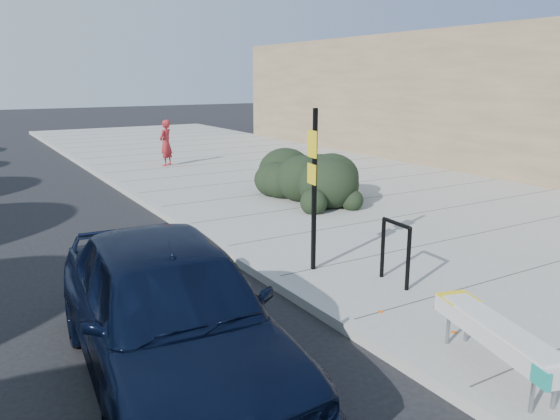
{
  "coord_description": "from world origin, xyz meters",
  "views": [
    {
      "loc": [
        -4.41,
        -7.48,
        3.43
      ],
      "look_at": [
        0.77,
        1.08,
        1.0
      ],
      "focal_mm": 35.0,
      "sensor_mm": 36.0,
      "label": 1
    }
  ],
  "objects": [
    {
      "name": "hedge",
      "position": [
        4.0,
        5.01,
        0.87
      ],
      "size": [
        3.15,
        4.28,
        1.44
      ],
      "primitive_type": "ellipsoid",
      "rotation": [
        0.0,
        0.0,
        0.36
      ],
      "color": "black",
      "rests_on": "sidewalk_near"
    },
    {
      "name": "bench",
      "position": [
        0.6,
        -3.94,
        0.63
      ],
      "size": [
        0.95,
        2.03,
        0.61
      ],
      "rotation": [
        0.0,
        0.0,
        -0.28
      ],
      "color": "gray",
      "rests_on": "sidewalk_near"
    },
    {
      "name": "ground",
      "position": [
        0.0,
        0.0,
        0.0
      ],
      "size": [
        120.0,
        120.0,
        0.0
      ],
      "primitive_type": "plane",
      "color": "black",
      "rests_on": "ground"
    },
    {
      "name": "sidewalk_near",
      "position": [
        5.6,
        5.0,
        0.07
      ],
      "size": [
        11.2,
        50.0,
        0.15
      ],
      "primitive_type": "cube",
      "color": "gray",
      "rests_on": "ground"
    },
    {
      "name": "curb_near",
      "position": [
        0.0,
        5.0,
        0.08
      ],
      "size": [
        0.22,
        50.0,
        0.17
      ],
      "primitive_type": "cube",
      "color": "#9E9E99",
      "rests_on": "ground"
    },
    {
      "name": "pedestrian",
      "position": [
        2.6,
        12.48,
        1.02
      ],
      "size": [
        0.75,
        0.72,
        1.74
      ],
      "primitive_type": "imported",
      "rotation": [
        0.0,
        0.0,
        3.83
      ],
      "color": "maroon",
      "rests_on": "sidewalk_near"
    },
    {
      "name": "sedan_navy",
      "position": [
        -2.5,
        -1.9,
        0.86
      ],
      "size": [
        2.42,
        5.2,
        1.72
      ],
      "primitive_type": "imported",
      "rotation": [
        0.0,
        0.0,
        -0.08
      ],
      "color": "black",
      "rests_on": "ground"
    },
    {
      "name": "bike_rack",
      "position": [
        1.55,
        -1.25,
        0.78
      ],
      "size": [
        0.12,
        0.72,
        1.05
      ],
      "rotation": [
        0.0,
        0.0,
        -0.08
      ],
      "color": "black",
      "rests_on": "sidewalk_near"
    },
    {
      "name": "sign_post",
      "position": [
        0.78,
        0.0,
        1.73
      ],
      "size": [
        0.12,
        0.32,
        2.8
      ],
      "rotation": [
        0.0,
        0.0,
        -0.15
      ],
      "color": "black",
      "rests_on": "sidewalk_near"
    }
  ]
}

